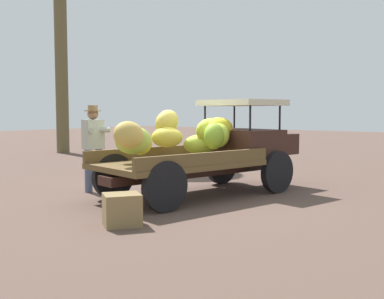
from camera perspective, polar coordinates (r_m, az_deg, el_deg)
ground_plane at (r=9.48m, az=0.61°, el=-5.26°), size 60.00×60.00×0.00m
truck at (r=9.39m, az=2.32°, el=0.37°), size 4.64×2.47×1.86m
farmer at (r=9.75m, az=-11.75°, el=0.82°), size 0.53×0.47×1.74m
wooden_crate at (r=6.88m, az=-8.41°, el=-7.17°), size 0.67×0.66×0.46m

